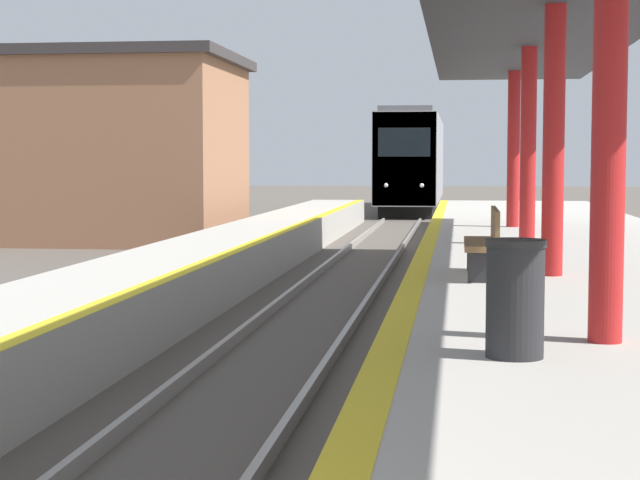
# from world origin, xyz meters

# --- Properties ---
(train) EXTENTS (2.64, 17.40, 4.68)m
(train) POSITION_xyz_m (0.00, 49.89, 2.38)
(train) COLOR black
(train) RESTS_ON ground
(station_canopy) EXTENTS (3.60, 26.96, 3.85)m
(station_canopy) POSITION_xyz_m (3.48, 12.59, 4.48)
(station_canopy) COLOR red
(station_canopy) RESTS_ON platform_right
(trash_bin) EXTENTS (0.48, 0.48, 0.94)m
(trash_bin) POSITION_xyz_m (2.67, 6.37, 1.35)
(trash_bin) COLOR #262628
(trash_bin) RESTS_ON platform_right
(bench) EXTENTS (0.44, 1.91, 0.92)m
(bench) POSITION_xyz_m (2.59, 12.35, 1.37)
(bench) COLOR brown
(bench) RESTS_ON platform_right
(station_building) EXTENTS (10.08, 6.70, 5.62)m
(station_building) POSITION_xyz_m (-9.42, 29.18, 2.83)
(station_building) COLOR #9E6B4C
(station_building) RESTS_ON ground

